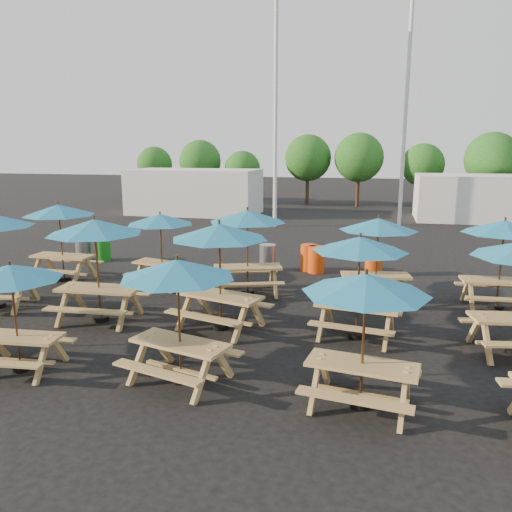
% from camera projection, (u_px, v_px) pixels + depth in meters
% --- Properties ---
extents(ground, '(120.00, 120.00, 0.00)m').
position_uv_depth(ground, '(242.00, 309.00, 12.99)').
color(ground, black).
rests_on(ground, ground).
extents(picnic_unit_2, '(2.20, 2.20, 2.43)m').
position_uv_depth(picnic_unit_2, '(59.00, 214.00, 15.40)').
color(picnic_unit_2, tan).
rests_on(picnic_unit_2, ground).
extents(picnic_unit_3, '(2.00, 2.00, 2.07)m').
position_uv_depth(picnic_unit_3, '(11.00, 279.00, 9.03)').
color(picnic_unit_3, tan).
rests_on(picnic_unit_3, ground).
extents(picnic_unit_4, '(2.36, 2.36, 2.51)m').
position_uv_depth(picnic_unit_4, '(95.00, 233.00, 11.66)').
color(picnic_unit_4, tan).
rests_on(picnic_unit_4, ground).
extents(picnic_unit_5, '(2.34, 2.34, 2.23)m').
position_uv_depth(picnic_unit_5, '(160.00, 223.00, 14.75)').
color(picnic_unit_5, tan).
rests_on(picnic_unit_5, ground).
extents(picnic_unit_6, '(2.47, 2.47, 2.27)m').
position_uv_depth(picnic_unit_6, '(178.00, 276.00, 8.56)').
color(picnic_unit_6, tan).
rests_on(picnic_unit_6, ground).
extents(picnic_unit_7, '(2.73, 2.73, 2.48)m').
position_uv_depth(picnic_unit_7, '(219.00, 238.00, 11.15)').
color(picnic_unit_7, tan).
rests_on(picnic_unit_7, ground).
extents(picnic_unit_8, '(2.77, 2.77, 2.44)m').
position_uv_depth(picnic_unit_8, '(247.00, 221.00, 13.92)').
color(picnic_unit_8, tan).
rests_on(picnic_unit_8, ground).
extents(picnic_unit_9, '(2.25, 2.25, 2.24)m').
position_uv_depth(picnic_unit_9, '(366.00, 292.00, 7.69)').
color(picnic_unit_9, tan).
rests_on(picnic_unit_9, ground).
extents(picnic_unit_10, '(2.33, 2.33, 2.29)m').
position_uv_depth(picnic_unit_10, '(360.00, 250.00, 10.61)').
color(picnic_unit_10, tan).
rests_on(picnic_unit_10, ground).
extents(picnic_unit_11, '(2.39, 2.39, 2.32)m').
position_uv_depth(picnic_unit_11, '(378.00, 229.00, 13.17)').
color(picnic_unit_11, tan).
rests_on(picnic_unit_11, ground).
extents(picnic_unit_14, '(2.22, 2.22, 2.35)m').
position_uv_depth(picnic_unit_14, '(504.00, 232.00, 12.58)').
color(picnic_unit_14, tan).
rests_on(picnic_unit_14, ground).
extents(waste_bin_0, '(0.56, 0.56, 0.90)m').
position_uv_depth(waste_bin_0, '(83.00, 249.00, 18.53)').
color(waste_bin_0, gray).
rests_on(waste_bin_0, ground).
extents(waste_bin_1, '(0.56, 0.56, 0.90)m').
position_uv_depth(waste_bin_1, '(103.00, 249.00, 18.54)').
color(waste_bin_1, '#178118').
rests_on(waste_bin_1, ground).
extents(waste_bin_2, '(0.56, 0.56, 0.90)m').
position_uv_depth(waste_bin_2, '(268.00, 257.00, 17.03)').
color(waste_bin_2, gray).
rests_on(waste_bin_2, ground).
extents(waste_bin_3, '(0.56, 0.56, 0.90)m').
position_uv_depth(waste_bin_3, '(309.00, 258.00, 17.02)').
color(waste_bin_3, '#DE460D').
rests_on(waste_bin_3, ground).
extents(waste_bin_4, '(0.56, 0.56, 0.90)m').
position_uv_depth(waste_bin_4, '(316.00, 260.00, 16.71)').
color(waste_bin_4, '#DE460D').
rests_on(waste_bin_4, ground).
extents(waste_bin_5, '(0.56, 0.56, 0.90)m').
position_uv_depth(waste_bin_5, '(374.00, 262.00, 16.41)').
color(waste_bin_5, '#DE460D').
rests_on(waste_bin_5, ground).
extents(mast_0, '(0.20, 0.20, 12.00)m').
position_uv_depth(mast_0, '(276.00, 110.00, 25.48)').
color(mast_0, silver).
rests_on(mast_0, ground).
extents(mast_1, '(0.20, 0.20, 12.00)m').
position_uv_depth(mast_1, '(406.00, 111.00, 25.88)').
color(mast_1, silver).
rests_on(mast_1, ground).
extents(event_tent_0, '(8.00, 4.00, 2.80)m').
position_uv_depth(event_tent_0, '(195.00, 192.00, 31.64)').
color(event_tent_0, silver).
rests_on(event_tent_0, ground).
extents(event_tent_1, '(7.00, 4.00, 2.60)m').
position_uv_depth(event_tent_1, '(479.00, 198.00, 28.69)').
color(event_tent_1, silver).
rests_on(event_tent_1, ground).
extents(tree_0, '(2.80, 2.80, 4.24)m').
position_uv_depth(tree_0, '(154.00, 165.00, 39.62)').
color(tree_0, '#382314').
rests_on(tree_0, ground).
extents(tree_1, '(3.11, 3.11, 4.72)m').
position_uv_depth(tree_1, '(200.00, 161.00, 37.27)').
color(tree_1, '#382314').
rests_on(tree_1, ground).
extents(tree_2, '(2.59, 2.59, 3.93)m').
position_uv_depth(tree_2, '(242.00, 169.00, 36.37)').
color(tree_2, '#382314').
rests_on(tree_2, ground).
extents(tree_3, '(3.36, 3.36, 5.09)m').
position_uv_depth(tree_3, '(308.00, 158.00, 36.15)').
color(tree_3, '#382314').
rests_on(tree_3, ground).
extents(tree_4, '(3.41, 3.41, 5.17)m').
position_uv_depth(tree_4, '(359.00, 158.00, 34.86)').
color(tree_4, '#382314').
rests_on(tree_4, ground).
extents(tree_5, '(2.94, 2.94, 4.45)m').
position_uv_depth(tree_5, '(423.00, 165.00, 34.37)').
color(tree_5, '#382314').
rests_on(tree_5, ground).
extents(tree_6, '(3.38, 3.38, 5.13)m').
position_uv_depth(tree_6, '(492.00, 159.00, 31.66)').
color(tree_6, '#382314').
rests_on(tree_6, ground).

